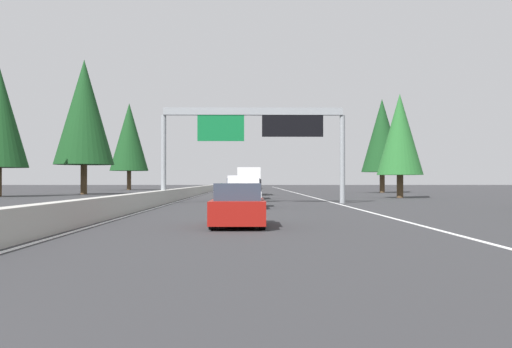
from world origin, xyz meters
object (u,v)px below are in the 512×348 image
bus_mid_left (248,180)px  sedan_distant_a (247,186)px  sedan_near_right (238,206)px  pickup_far_left (243,192)px  sign_gantry_overhead (256,127)px  box_truck_distant_b (249,180)px  conifer_left_mid (84,112)px  minivan_mid_right (249,188)px  conifer_right_far (382,136)px  conifer_right_mid (400,134)px  conifer_left_far (129,137)px

bus_mid_left → sedan_distant_a: (-28.31, 0.21, -1.03)m
sedan_near_right → pickup_far_left: (14.71, -0.04, 0.23)m
sign_gantry_overhead → box_truck_distant_b: size_ratio=1.49×
sign_gantry_overhead → sedan_distant_a: size_ratio=2.88×
box_truck_distant_b → conifer_left_mid: (2.92, 18.90, 7.80)m
minivan_mid_right → conifer_right_far: (26.65, -17.39, 6.53)m
pickup_far_left → sedan_distant_a: pickup_far_left is taller
conifer_right_mid → conifer_left_mid: size_ratio=0.61×
pickup_far_left → conifer_left_far: (67.24, 20.16, 8.10)m
conifer_left_mid → conifer_left_far: size_ratio=1.04×
minivan_mid_right → conifer_left_mid: conifer_left_mid is taller
sedan_distant_a → conifer_left_mid: 30.17m
pickup_far_left → conifer_left_mid: bearing=28.9°
minivan_mid_right → conifer_right_far: conifer_right_far is taller
conifer_right_mid → box_truck_distant_b: bearing=49.8°
bus_mid_left → conifer_right_mid: (-64.96, -13.85, 4.04)m
sedan_distant_a → conifer_left_mid: (-22.12, 18.56, 8.73)m
pickup_far_left → minivan_mid_right: bearing=-1.2°
pickup_far_left → conifer_right_far: 47.15m
conifer_right_mid → conifer_left_far: size_ratio=0.64×
conifer_left_mid → conifer_left_far: bearing=2.7°
minivan_mid_right → conifer_right_mid: (2.58, -13.67, 4.81)m
minivan_mid_right → conifer_right_mid: 14.72m
conifer_right_far → box_truck_distant_b: bearing=125.5°
sedan_near_right → sedan_distant_a: size_ratio=1.00×
pickup_far_left → conifer_right_mid: size_ratio=0.59×
pickup_far_left → bus_mid_left: 84.09m
sign_gantry_overhead → conifer_left_far: bearing=18.9°
sedan_near_right → minivan_mid_right: (31.25, -0.40, 0.27)m
conifer_right_mid → conifer_left_far: conifer_left_far is taller
sedan_near_right → conifer_left_far: size_ratio=0.30×
sedan_near_right → box_truck_distant_b: box_truck_distant_b is taller
sedan_near_right → pickup_far_left: pickup_far_left is taller
sedan_near_right → conifer_left_far: (81.95, 20.12, 8.33)m
conifer_left_mid → sedan_distant_a: bearing=-40.0°
bus_mid_left → box_truck_distant_b: bus_mid_left is taller
sign_gantry_overhead → box_truck_distant_b: bearing=1.1°
sedan_near_right → pickup_far_left: 14.71m
pickup_far_left → box_truck_distant_b: 30.74m
sedan_near_right → minivan_mid_right: minivan_mid_right is taller
pickup_far_left → conifer_right_mid: bearing=-36.2°
conifer_left_far → minivan_mid_right: bearing=-158.0°
pickup_far_left → box_truck_distant_b: bearing=-0.6°
sedan_near_right → box_truck_distant_b: (45.44, -0.34, 0.93)m
bus_mid_left → conifer_left_far: size_ratio=0.78×
sedan_near_right → box_truck_distant_b: size_ratio=0.52×
conifer_right_mid → conifer_left_mid: (14.53, 32.62, 3.65)m
sedan_near_right → conifer_right_mid: size_ratio=0.46×
pickup_far_left → conifer_right_far: (43.19, -17.75, 6.57)m
sedan_near_right → conifer_left_far: bearing=13.8°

